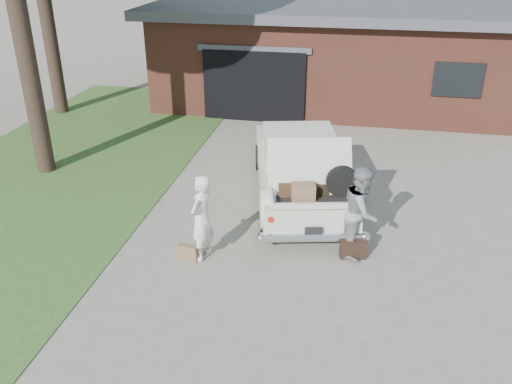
# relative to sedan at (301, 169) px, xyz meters

# --- Properties ---
(ground) EXTENTS (90.00, 90.00, 0.00)m
(ground) POSITION_rel_sedan_xyz_m (-0.60, -2.72, -0.72)
(ground) COLOR gray
(ground) RESTS_ON ground
(grass_strip) EXTENTS (6.00, 16.00, 0.02)m
(grass_strip) POSITION_rel_sedan_xyz_m (-6.10, 0.28, -0.71)
(grass_strip) COLOR #2D4C1E
(grass_strip) RESTS_ON ground
(house) EXTENTS (12.80, 7.80, 3.30)m
(house) POSITION_rel_sedan_xyz_m (0.38, 8.76, 0.95)
(house) COLOR brown
(house) RESTS_ON ground
(sedan) EXTENTS (2.92, 5.22, 1.92)m
(sedan) POSITION_rel_sedan_xyz_m (0.00, 0.00, 0.00)
(sedan) COLOR beige
(sedan) RESTS_ON ground
(woman_left) EXTENTS (0.53, 0.68, 1.65)m
(woman_left) POSITION_rel_sedan_xyz_m (-1.46, -2.80, 0.10)
(woman_left) COLOR silver
(woman_left) RESTS_ON ground
(woman_right) EXTENTS (0.81, 0.96, 1.75)m
(woman_right) POSITION_rel_sedan_xyz_m (1.36, -2.09, 0.15)
(woman_right) COLOR gray
(woman_right) RESTS_ON ground
(suitcase_left) EXTENTS (0.40, 0.19, 0.29)m
(suitcase_left) POSITION_rel_sedan_xyz_m (-1.72, -2.92, -0.58)
(suitcase_left) COLOR brown
(suitcase_left) RESTS_ON ground
(suitcase_right) EXTENTS (0.51, 0.25, 0.38)m
(suitcase_right) POSITION_rel_sedan_xyz_m (1.27, -2.30, -0.54)
(suitcase_right) COLOR black
(suitcase_right) RESTS_ON ground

